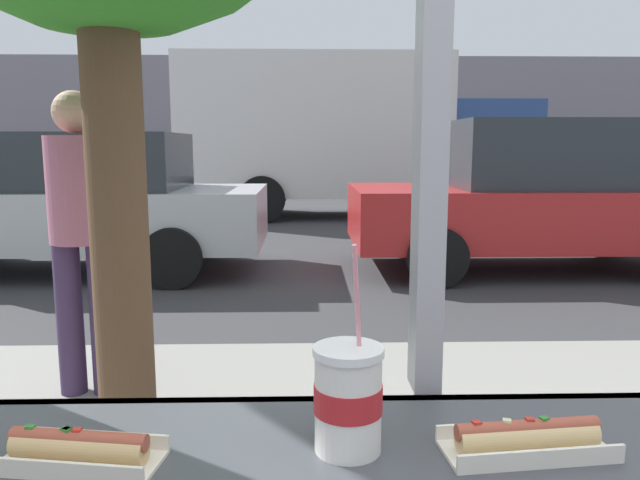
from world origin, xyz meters
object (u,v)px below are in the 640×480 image
at_px(soda_cup_right, 348,397).
at_px(parked_car_silver, 67,202).
at_px(box_truck, 346,133).
at_px(parked_car_red, 536,196).
at_px(hotdog_tray_far, 79,449).
at_px(pedestrian, 81,225).
at_px(hotdog_tray_near, 527,438).

bearing_deg(soda_cup_right, parked_car_silver, 114.47).
bearing_deg(box_truck, parked_car_red, -71.41).
height_order(hotdog_tray_far, pedestrian, pedestrian).
bearing_deg(box_truck, pedestrian, -102.25).
distance_m(soda_cup_right, pedestrian, 2.67).
bearing_deg(box_truck, hotdog_tray_near, -92.57).
bearing_deg(parked_car_red, hotdog_tray_near, -111.18).
bearing_deg(parked_car_red, pedestrian, -135.62).
distance_m(parked_car_silver, parked_car_red, 5.49).
xyz_separation_m(parked_car_red, pedestrian, (-3.92, -3.84, 0.17)).
distance_m(hotdog_tray_far, pedestrian, 2.54).
distance_m(parked_car_silver, pedestrian, 4.15).
height_order(box_truck, pedestrian, box_truck).
distance_m(hotdog_tray_near, box_truck, 11.82).
distance_m(soda_cup_right, parked_car_silver, 6.81).
bearing_deg(hotdog_tray_near, parked_car_red, 68.82).
bearing_deg(hotdog_tray_near, pedestrian, 122.57).
relative_size(hotdog_tray_far, pedestrian, 0.15).
bearing_deg(hotdog_tray_far, parked_car_red, 63.85).
bearing_deg(parked_car_red, box_truck, 108.59).
xyz_separation_m(parked_car_silver, pedestrian, (1.57, -3.84, 0.23)).
bearing_deg(parked_car_silver, parked_car_red, 0.00).
height_order(soda_cup_right, parked_car_silver, parked_car_silver).
bearing_deg(parked_car_silver, hotdog_tray_far, -68.66).
bearing_deg(hotdog_tray_far, pedestrian, 109.90).
bearing_deg(soda_cup_right, parked_car_red, 66.67).
relative_size(hotdog_tray_far, parked_car_red, 0.06).
relative_size(soda_cup_right, parked_car_red, 0.07).
xyz_separation_m(soda_cup_right, hotdog_tray_far, (-0.39, -0.03, -0.06)).
bearing_deg(pedestrian, box_truck, 77.75).
distance_m(hotdog_tray_far, box_truck, 11.89).
xyz_separation_m(soda_cup_right, parked_car_silver, (-2.82, 6.20, -0.28)).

